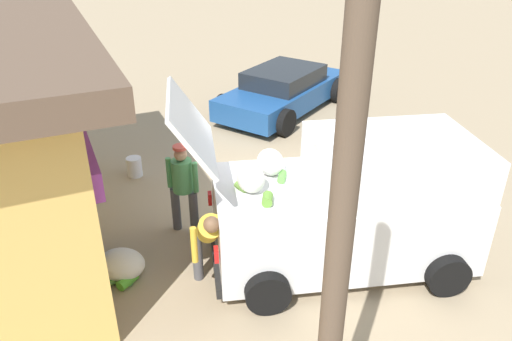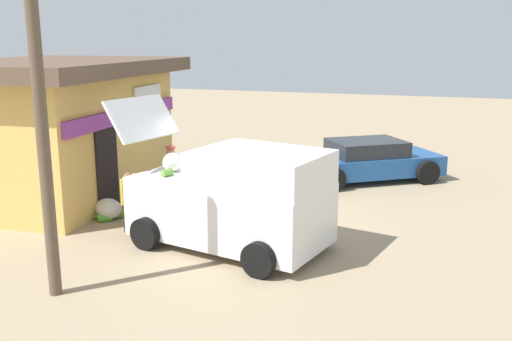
{
  "view_description": "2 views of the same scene",
  "coord_description": "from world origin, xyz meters",
  "px_view_note": "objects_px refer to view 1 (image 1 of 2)",
  "views": [
    {
      "loc": [
        -7.45,
        3.07,
        4.96
      ],
      "look_at": [
        -0.19,
        0.3,
        0.84
      ],
      "focal_mm": 34.9,
      "sensor_mm": 36.0,
      "label": 1
    },
    {
      "loc": [
        -12.05,
        -4.39,
        4.08
      ],
      "look_at": [
        0.59,
        -0.14,
        0.96
      ],
      "focal_mm": 40.17,
      "sensor_mm": 36.0,
      "label": 2
    }
  ],
  "objects_px": {
    "parked_sedan": "(284,90)",
    "customer_bending": "(210,237)",
    "paint_bucket": "(134,167)",
    "vendor_standing": "(183,184)",
    "delivery_van": "(351,204)",
    "unloaded_banana_pile": "(122,265)"
  },
  "relations": [
    {
      "from": "parked_sedan",
      "to": "unloaded_banana_pile",
      "type": "bearing_deg",
      "value": 137.63
    },
    {
      "from": "customer_bending",
      "to": "paint_bucket",
      "type": "distance_m",
      "value": 3.93
    },
    {
      "from": "parked_sedan",
      "to": "unloaded_banana_pile",
      "type": "height_order",
      "value": "parked_sedan"
    },
    {
      "from": "delivery_van",
      "to": "paint_bucket",
      "type": "xyz_separation_m",
      "value": [
        3.96,
        2.73,
        -0.79
      ]
    },
    {
      "from": "parked_sedan",
      "to": "paint_bucket",
      "type": "height_order",
      "value": "parked_sedan"
    },
    {
      "from": "parked_sedan",
      "to": "delivery_van",
      "type": "bearing_deg",
      "value": 165.17
    },
    {
      "from": "delivery_van",
      "to": "parked_sedan",
      "type": "distance_m",
      "value": 6.57
    },
    {
      "from": "parked_sedan",
      "to": "customer_bending",
      "type": "distance_m",
      "value": 7.33
    },
    {
      "from": "delivery_van",
      "to": "customer_bending",
      "type": "bearing_deg",
      "value": 86.88
    },
    {
      "from": "parked_sedan",
      "to": "vendor_standing",
      "type": "relative_size",
      "value": 2.79
    },
    {
      "from": "paint_bucket",
      "to": "unloaded_banana_pile",
      "type": "bearing_deg",
      "value": 168.11
    },
    {
      "from": "unloaded_banana_pile",
      "to": "delivery_van",
      "type": "bearing_deg",
      "value": -102.72
    },
    {
      "from": "customer_bending",
      "to": "unloaded_banana_pile",
      "type": "relative_size",
      "value": 1.57
    },
    {
      "from": "vendor_standing",
      "to": "customer_bending",
      "type": "relative_size",
      "value": 1.16
    },
    {
      "from": "delivery_van",
      "to": "parked_sedan",
      "type": "height_order",
      "value": "delivery_van"
    },
    {
      "from": "vendor_standing",
      "to": "delivery_van",
      "type": "bearing_deg",
      "value": -126.56
    },
    {
      "from": "parked_sedan",
      "to": "vendor_standing",
      "type": "xyz_separation_m",
      "value": [
        -4.7,
        3.89,
        0.35
      ]
    },
    {
      "from": "delivery_van",
      "to": "unloaded_banana_pile",
      "type": "relative_size",
      "value": 5.29
    },
    {
      "from": "delivery_van",
      "to": "unloaded_banana_pile",
      "type": "xyz_separation_m",
      "value": [
        0.77,
        3.4,
        -0.78
      ]
    },
    {
      "from": "parked_sedan",
      "to": "paint_bucket",
      "type": "bearing_deg",
      "value": 118.35
    },
    {
      "from": "paint_bucket",
      "to": "vendor_standing",
      "type": "bearing_deg",
      "value": -167.41
    },
    {
      "from": "vendor_standing",
      "to": "unloaded_banana_pile",
      "type": "xyz_separation_m",
      "value": [
        -0.87,
        1.19,
        -0.7
      ]
    }
  ]
}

